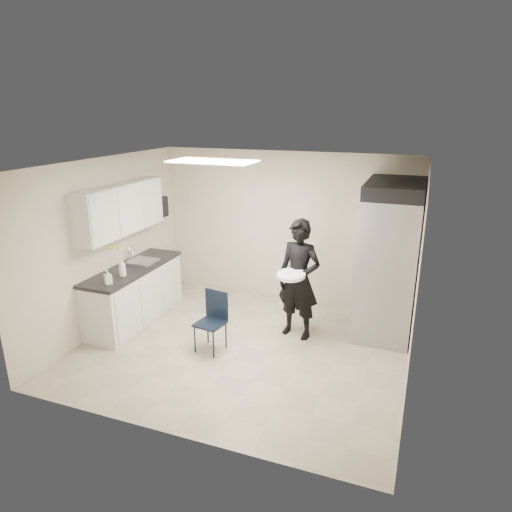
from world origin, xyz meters
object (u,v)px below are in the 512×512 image
at_px(lower_counter, 135,295).
at_px(folding_chair, 210,324).
at_px(commercial_fridge, 389,265).
at_px(man_tuxedo, 299,280).

distance_m(lower_counter, folding_chair, 1.63).
height_order(lower_counter, commercial_fridge, commercial_fridge).
distance_m(lower_counter, commercial_fridge, 3.98).
relative_size(folding_chair, man_tuxedo, 0.46).
xyz_separation_m(lower_counter, folding_chair, (1.56, -0.47, -0.01)).
relative_size(lower_counter, folding_chair, 2.29).
bearing_deg(commercial_fridge, folding_chair, -145.25).
distance_m(folding_chair, man_tuxedo, 1.43).
xyz_separation_m(lower_counter, commercial_fridge, (3.78, 1.07, 0.62)).
height_order(lower_counter, man_tuxedo, man_tuxedo).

